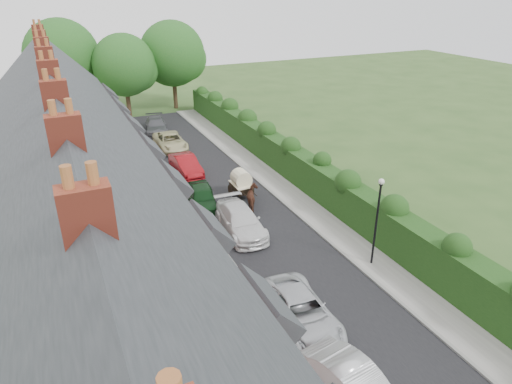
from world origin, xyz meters
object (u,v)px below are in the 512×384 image
car_silver_b (300,312)px  horse_cart (241,182)px  horse (253,198)px  lamppost (378,211)px  car_white (240,221)px  car_beige (170,141)px  car_grey (156,126)px  car_green (202,197)px  car_red (186,165)px

car_silver_b → horse_cart: bearing=81.8°
car_silver_b → horse: 11.86m
lamppost → car_silver_b: 7.03m
car_white → horse: horse is taller
car_silver_b → car_white: 9.03m
car_beige → car_grey: car_grey is taller
car_green → car_grey: car_green is taller
car_silver_b → car_beige: car_silver_b is taller
car_silver_b → car_red: size_ratio=1.16×
car_silver_b → car_beige: size_ratio=1.02×
car_grey → horse: horse is taller
car_white → car_grey: car_white is taller
car_green → horse: size_ratio=2.32×
car_red → lamppost: bearing=-74.2°
car_grey → car_green: bearing=-84.2°
car_green → car_red: 6.36m
lamppost → car_red: (-5.45, 16.96, -2.54)m
car_white → horse_cart: 5.03m
lamppost → horse: (-3.12, 8.91, -2.48)m
car_red → car_green: bearing=-98.6°
horse_cart → car_silver_b: bearing=-102.0°
lamppost → car_green: 12.57m
lamppost → horse_cart: size_ratio=1.76×
car_beige → car_grey: 5.60m
horse_cart → lamppost: bearing=-74.1°
horse → horse_cart: (0.00, 2.08, 0.40)m
horse → horse_cart: size_ratio=0.66×
car_green → horse: 3.53m
car_beige → horse_cart: 12.57m
lamppost → car_silver_b: size_ratio=0.96×
car_red → horse_cart: (2.33, -5.98, 0.45)m
car_white → car_silver_b: bearing=-92.0°
car_silver_b → car_green: bearing=94.6°
car_silver_b → car_white: car_white is taller
lamppost → car_green: size_ratio=1.16×
car_green → car_white: bearing=-65.1°
car_grey → car_red: bearing=-82.6°
car_red → car_beige: car_red is taller
car_white → car_beige: 17.01m
horse_cart → car_red: bearing=111.3°
car_silver_b → car_white: bearing=88.3°
car_green → car_silver_b: bearing=-78.3°
car_red → horse: size_ratio=2.40×
car_red → car_beige: size_ratio=0.88×
lamppost → car_white: bearing=128.8°
lamppost → car_silver_b: (-6.01, -2.60, -2.55)m
lamppost → horse_cart: lamppost is taller
horse → car_beige: bearing=-65.0°
car_silver_b → car_red: (0.56, 19.56, 0.02)m
horse → car_white: bearing=68.9°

